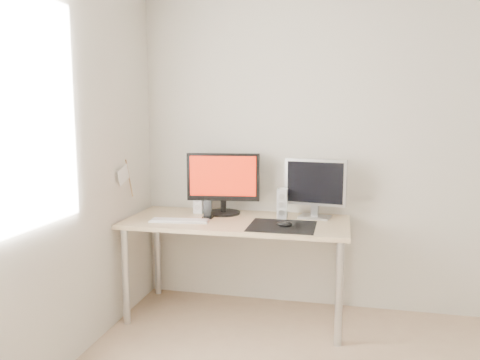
{
  "coord_description": "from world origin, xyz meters",
  "views": [
    {
      "loc": [
        -0.19,
        -1.84,
        1.49
      ],
      "look_at": [
        -0.92,
        1.47,
        1.01
      ],
      "focal_mm": 35.0,
      "sensor_mm": 36.0,
      "label": 1
    }
  ],
  "objects": [
    {
      "name": "pennant",
      "position": [
        -1.72,
        1.24,
        1.05
      ],
      "size": [
        0.01,
        0.23,
        0.29
      ],
      "color": "#A57F54",
      "rests_on": "wall_left"
    },
    {
      "name": "desk",
      "position": [
        -0.93,
        1.38,
        0.65
      ],
      "size": [
        1.6,
        0.7,
        0.73
      ],
      "color": "#D1B587",
      "rests_on": "ground"
    },
    {
      "name": "keyboard",
      "position": [
        -1.31,
        1.24,
        0.74
      ],
      "size": [
        0.43,
        0.16,
        0.02
      ],
      "color": "silver",
      "rests_on": "desk"
    },
    {
      "name": "phone_dock",
      "position": [
        -1.15,
        1.39,
        0.77
      ],
      "size": [
        0.07,
        0.06,
        0.13
      ],
      "color": "black",
      "rests_on": "desk"
    },
    {
      "name": "second_monitor",
      "position": [
        -0.38,
        1.57,
        0.97
      ],
      "size": [
        0.45,
        0.19,
        0.43
      ],
      "color": "#BDBDC0",
      "rests_on": "desk"
    },
    {
      "name": "mouse",
      "position": [
        -0.56,
        1.23,
        0.75
      ],
      "size": [
        0.11,
        0.07,
        0.04
      ],
      "primitive_type": "ellipsoid",
      "color": "black",
      "rests_on": "mousepad"
    },
    {
      "name": "speaker_right",
      "position": [
        -0.62,
        1.5,
        0.84
      ],
      "size": [
        0.07,
        0.09,
        0.22
      ],
      "color": "silver",
      "rests_on": "desk"
    },
    {
      "name": "mousepad",
      "position": [
        -0.58,
        1.26,
        0.73
      ],
      "size": [
        0.45,
        0.4,
        0.0
      ],
      "primitive_type": "cube",
      "color": "black",
      "rests_on": "desk"
    },
    {
      "name": "wall_back",
      "position": [
        0.0,
        1.75,
        1.25
      ],
      "size": [
        3.5,
        0.0,
        3.5
      ],
      "primitive_type": "plane",
      "rotation": [
        1.57,
        0.0,
        0.0
      ],
      "color": "silver",
      "rests_on": "ground"
    },
    {
      "name": "speaker_left",
      "position": [
        -1.27,
        1.56,
        0.84
      ],
      "size": [
        0.07,
        0.09,
        0.22
      ],
      "color": "white",
      "rests_on": "desk"
    },
    {
      "name": "main_monitor",
      "position": [
        -1.07,
        1.56,
        0.98
      ],
      "size": [
        0.55,
        0.29,
        0.47
      ],
      "color": "black",
      "rests_on": "desk"
    }
  ]
}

